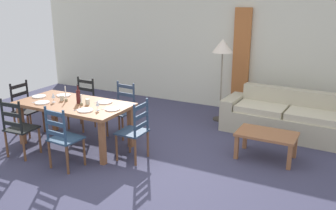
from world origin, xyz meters
TOP-DOWN VIEW (x-y plane):
  - ground_plane at (0.00, 0.00)m, footprint 9.60×9.60m
  - wall_far at (0.00, 3.30)m, footprint 9.60×0.16m
  - curtain_panel_left at (0.53, 3.16)m, footprint 0.35×0.08m
  - dining_table at (-1.32, 0.02)m, footprint 1.90×0.96m
  - dining_chair_near_left at (-1.79, -0.73)m, footprint 0.44×0.43m
  - dining_chair_near_right at (-0.89, -0.73)m, footprint 0.45×0.43m
  - dining_chair_far_left at (-1.78, 0.76)m, footprint 0.43×0.41m
  - dining_chair_far_right at (-0.90, 0.79)m, footprint 0.45×0.43m
  - dining_chair_head_west at (-2.50, 0.04)m, footprint 0.40×0.42m
  - dining_chair_head_east at (-0.13, 0.01)m, footprint 0.40×0.42m
  - dinner_plate_near_left at (-1.77, -0.23)m, footprint 0.24×0.24m
  - fork_near_left at (-1.92, -0.23)m, footprint 0.02×0.17m
  - dinner_plate_near_right at (-0.87, -0.23)m, footprint 0.24×0.24m
  - fork_near_right at (-1.02, -0.23)m, footprint 0.03×0.17m
  - dinner_plate_far_left at (-1.77, 0.27)m, footprint 0.24×0.24m
  - fork_far_left at (-1.92, 0.27)m, footprint 0.02×0.17m
  - dinner_plate_far_right at (-0.87, 0.27)m, footprint 0.24×0.24m
  - fork_far_right at (-1.02, 0.27)m, footprint 0.03×0.17m
  - dinner_plate_head_west at (-2.10, 0.02)m, footprint 0.24×0.24m
  - fork_head_west at (-2.25, 0.02)m, footprint 0.02×0.17m
  - dinner_plate_head_east at (-0.54, 0.02)m, footprint 0.24×0.24m
  - fork_head_east at (-0.69, 0.02)m, footprint 0.03×0.17m
  - wine_bottle at (-1.24, 0.05)m, footprint 0.07×0.07m
  - wine_glass_near_left at (-1.64, -0.11)m, footprint 0.06×0.06m
  - wine_glass_near_right at (-0.71, -0.12)m, footprint 0.06×0.06m
  - coffee_cup_primary at (-1.06, 0.06)m, footprint 0.07×0.07m
  - coffee_cup_secondary at (-1.59, 0.03)m, footprint 0.07×0.07m
  - candle_tall at (-1.50, 0.04)m, footprint 0.05×0.05m
  - candle_short at (-1.12, -0.02)m, footprint 0.05×0.05m
  - couch at (1.73, 2.21)m, footprint 2.31×0.90m
  - coffee_table at (1.65, 0.99)m, footprint 0.90×0.56m
  - standing_lamp at (0.38, 2.39)m, footprint 0.40×0.40m

SIDE VIEW (x-z plane):
  - ground_plane at x=0.00m, z-range -0.02..0.00m
  - couch at x=1.73m, z-range -0.11..0.69m
  - coffee_table at x=1.65m, z-range 0.15..0.57m
  - dining_chair_near_left at x=-1.79m, z-range 0.00..0.96m
  - dining_chair_near_right at x=-0.89m, z-range 0.00..0.96m
  - dining_chair_far_left at x=-1.78m, z-range 0.00..0.96m
  - dining_chair_far_right at x=-0.90m, z-range 0.00..0.96m
  - dining_chair_head_west at x=-2.50m, z-range 0.00..0.96m
  - dining_chair_head_east at x=-0.13m, z-range 0.00..0.96m
  - dining_table at x=-1.32m, z-range 0.29..1.04m
  - fork_near_left at x=-1.92m, z-range 0.75..0.76m
  - fork_near_right at x=-1.02m, z-range 0.75..0.76m
  - fork_far_left at x=-1.92m, z-range 0.75..0.76m
  - fork_far_right at x=-1.02m, z-range 0.75..0.76m
  - fork_head_west at x=-2.25m, z-range 0.75..0.76m
  - fork_head_east at x=-0.69m, z-range 0.75..0.76m
  - dinner_plate_near_left at x=-1.77m, z-range 0.75..0.77m
  - dinner_plate_near_right at x=-0.87m, z-range 0.75..0.77m
  - dinner_plate_far_left at x=-1.77m, z-range 0.75..0.77m
  - dinner_plate_far_right at x=-0.87m, z-range 0.75..0.77m
  - dinner_plate_head_west at x=-2.10m, z-range 0.75..0.77m
  - dinner_plate_head_east at x=-0.54m, z-range 0.75..0.77m
  - coffee_cup_primary at x=-1.06m, z-range 0.75..0.84m
  - coffee_cup_secondary at x=-1.59m, z-range 0.75..0.84m
  - candle_short at x=-1.12m, z-range 0.71..0.89m
  - candle_tall at x=-1.50m, z-range 0.69..0.95m
  - wine_glass_near_left at x=-1.64m, z-range 0.78..0.94m
  - wine_glass_near_right at x=-0.71m, z-range 0.78..0.94m
  - wine_bottle at x=-1.24m, z-range 0.71..1.03m
  - curtain_panel_left at x=0.53m, z-range 0.00..2.20m
  - wall_far at x=0.00m, z-range 0.00..2.70m
  - standing_lamp at x=0.38m, z-range 0.59..2.23m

